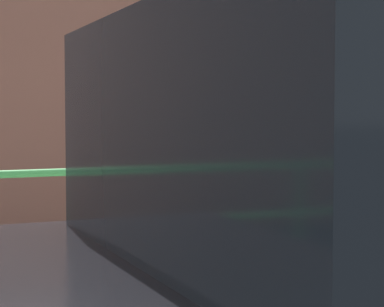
# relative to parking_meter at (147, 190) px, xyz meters

# --- Properties ---
(parking_meter) EXTENTS (0.17, 0.18, 1.38)m
(parking_meter) POSITION_rel_parking_meter_xyz_m (0.00, 0.00, 0.00)
(parking_meter) COLOR slate
(parking_meter) RESTS_ON sidewalk_curb
(pedestrian_at_meter) EXTENTS (0.59, 0.73, 1.69)m
(pedestrian_at_meter) POSITION_rel_parking_meter_xyz_m (0.49, 0.17, -0.03)
(pedestrian_at_meter) COLOR #1E233F
(pedestrian_at_meter) RESTS_ON sidewalk_curb
(background_railing) EXTENTS (24.06, 0.06, 0.98)m
(background_railing) POSITION_rel_parking_meter_xyz_m (-0.17, 1.85, -0.29)
(background_railing) COLOR #2D7A38
(background_railing) RESTS_ON sidewalk_curb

